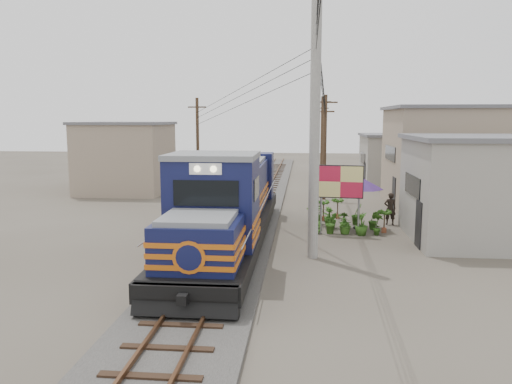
# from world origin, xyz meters

# --- Properties ---
(ground) EXTENTS (120.00, 120.00, 0.00)m
(ground) POSITION_xyz_m (0.00, 0.00, 0.00)
(ground) COLOR #473F35
(ground) RESTS_ON ground
(ballast) EXTENTS (3.60, 70.00, 0.16)m
(ballast) POSITION_xyz_m (0.00, 10.00, 0.08)
(ballast) COLOR #595651
(ballast) RESTS_ON ground
(track) EXTENTS (1.15, 70.00, 0.12)m
(track) POSITION_xyz_m (0.00, 10.00, 0.26)
(track) COLOR #51331E
(track) RESTS_ON ground
(locomotive) EXTENTS (3.06, 16.67, 4.13)m
(locomotive) POSITION_xyz_m (0.00, 0.92, 1.79)
(locomotive) COLOR black
(locomotive) RESTS_ON ground
(utility_pole_main) EXTENTS (0.40, 0.40, 10.00)m
(utility_pole_main) POSITION_xyz_m (3.50, -0.50, 5.00)
(utility_pole_main) COLOR #9E9B93
(utility_pole_main) RESTS_ON ground
(wooden_pole_mid) EXTENTS (1.60, 0.24, 7.00)m
(wooden_pole_mid) POSITION_xyz_m (4.50, 14.00, 3.68)
(wooden_pole_mid) COLOR #4C3826
(wooden_pole_mid) RESTS_ON ground
(wooden_pole_far) EXTENTS (1.60, 0.24, 7.50)m
(wooden_pole_far) POSITION_xyz_m (4.80, 28.00, 3.93)
(wooden_pole_far) COLOR #4C3826
(wooden_pole_far) RESTS_ON ground
(wooden_pole_left) EXTENTS (1.60, 0.24, 7.00)m
(wooden_pole_left) POSITION_xyz_m (-5.00, 18.00, 3.68)
(wooden_pole_left) COLOR #4C3826
(wooden_pole_left) RESTS_ON ground
(power_lines) EXTENTS (9.65, 19.00, 3.30)m
(power_lines) POSITION_xyz_m (-0.14, 8.49, 7.56)
(power_lines) COLOR black
(power_lines) RESTS_ON ground
(shophouse_front) EXTENTS (7.35, 6.30, 4.70)m
(shophouse_front) POSITION_xyz_m (11.50, 3.00, 2.36)
(shophouse_front) COLOR gray
(shophouse_front) RESTS_ON ground
(shophouse_mid) EXTENTS (8.40, 7.35, 6.20)m
(shophouse_mid) POSITION_xyz_m (12.50, 12.00, 3.11)
(shophouse_mid) COLOR gray
(shophouse_mid) RESTS_ON ground
(shophouse_back) EXTENTS (6.30, 6.30, 4.20)m
(shophouse_back) POSITION_xyz_m (11.00, 22.00, 2.11)
(shophouse_back) COLOR gray
(shophouse_back) RESTS_ON ground
(shophouse_left) EXTENTS (6.30, 6.30, 5.20)m
(shophouse_left) POSITION_xyz_m (-10.00, 16.00, 2.61)
(shophouse_left) COLOR gray
(shophouse_left) RESTS_ON ground
(billboard) EXTENTS (2.13, 0.38, 3.30)m
(billboard) POSITION_xyz_m (4.82, 3.59, 2.43)
(billboard) COLOR #99999E
(billboard) RESTS_ON ground
(market_umbrella) EXTENTS (3.02, 3.02, 2.62)m
(market_umbrella) POSITION_xyz_m (5.86, 4.94, 2.31)
(market_umbrella) COLOR black
(market_umbrella) RESTS_ON ground
(vendor) EXTENTS (0.63, 0.43, 1.68)m
(vendor) POSITION_xyz_m (7.57, 6.08, 0.84)
(vendor) COLOR black
(vendor) RESTS_ON ground
(plant_nursery) EXTENTS (3.77, 3.23, 1.12)m
(plant_nursery) POSITION_xyz_m (4.92, 4.78, 0.50)
(plant_nursery) COLOR #305E1B
(plant_nursery) RESTS_ON ground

